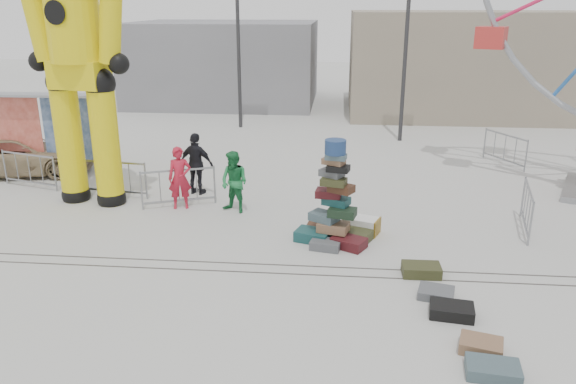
# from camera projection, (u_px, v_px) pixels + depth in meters

# --- Properties ---
(ground) EXTENTS (90.00, 90.00, 0.00)m
(ground) POSITION_uv_depth(u_px,v_px,m) (310.00, 289.00, 11.16)
(ground) COLOR #9E9E99
(ground) RESTS_ON ground
(track_line_near) EXTENTS (40.00, 0.04, 0.01)m
(track_line_near) POSITION_uv_depth(u_px,v_px,m) (312.00, 275.00, 11.72)
(track_line_near) COLOR #47443F
(track_line_near) RESTS_ON ground
(track_line_far) EXTENTS (40.00, 0.04, 0.01)m
(track_line_far) POSITION_uv_depth(u_px,v_px,m) (312.00, 266.00, 12.10)
(track_line_far) COLOR #47443F
(track_line_far) RESTS_ON ground
(building_right) EXTENTS (12.00, 8.00, 5.00)m
(building_right) POSITION_uv_depth(u_px,v_px,m) (469.00, 62.00, 28.61)
(building_right) COLOR gray
(building_right) RESTS_ON ground
(building_left) EXTENTS (10.00, 8.00, 4.40)m
(building_left) POSITION_uv_depth(u_px,v_px,m) (226.00, 62.00, 31.73)
(building_left) COLOR gray
(building_left) RESTS_ON ground
(lamp_post_right) EXTENTS (1.41, 0.25, 8.00)m
(lamp_post_right) POSITION_uv_depth(u_px,v_px,m) (409.00, 28.00, 21.71)
(lamp_post_right) COLOR #2D2D30
(lamp_post_right) RESTS_ON ground
(lamp_post_left) EXTENTS (1.41, 0.25, 8.00)m
(lamp_post_left) POSITION_uv_depth(u_px,v_px,m) (240.00, 25.00, 24.21)
(lamp_post_left) COLOR #2D2D30
(lamp_post_left) RESTS_ON ground
(suitcase_tower) EXTENTS (1.93, 1.59, 2.48)m
(suitcase_tower) POSITION_uv_depth(u_px,v_px,m) (334.00, 214.00, 13.18)
(suitcase_tower) COLOR #184849
(suitcase_tower) RESTS_ON ground
(crash_test_dummy) EXTENTS (3.13, 1.37, 7.84)m
(crash_test_dummy) POSITION_uv_depth(u_px,v_px,m) (77.00, 54.00, 14.73)
(crash_test_dummy) COLOR black
(crash_test_dummy) RESTS_ON ground
(banner_scaffold) EXTENTS (3.77, 0.69, 2.72)m
(banner_scaffold) POSITION_uv_depth(u_px,v_px,m) (40.00, 115.00, 17.58)
(banner_scaffold) COLOR gray
(banner_scaffold) RESTS_ON ground
(steamer_trunk) EXTENTS (0.96, 0.75, 0.39)m
(steamer_trunk) POSITION_uv_depth(u_px,v_px,m) (362.00, 225.00, 13.83)
(steamer_trunk) COLOR silver
(steamer_trunk) RESTS_ON ground
(row_case_0) EXTENTS (0.80, 0.52, 0.23)m
(row_case_0) POSITION_uv_depth(u_px,v_px,m) (421.00, 270.00, 11.69)
(row_case_0) COLOR #383A1D
(row_case_0) RESTS_ON ground
(row_case_1) EXTENTS (0.78, 0.68, 0.18)m
(row_case_1) POSITION_uv_depth(u_px,v_px,m) (436.00, 293.00, 10.82)
(row_case_1) COLOR #55585D
(row_case_1) RESTS_ON ground
(row_case_2) EXTENTS (0.85, 0.63, 0.23)m
(row_case_2) POSITION_uv_depth(u_px,v_px,m) (452.00, 311.00, 10.15)
(row_case_2) COLOR black
(row_case_2) RESTS_ON ground
(row_case_3) EXTENTS (0.78, 0.66, 0.21)m
(row_case_3) POSITION_uv_depth(u_px,v_px,m) (481.00, 346.00, 9.13)
(row_case_3) COLOR #866144
(row_case_3) RESTS_ON ground
(row_case_4) EXTENTS (0.86, 0.62, 0.21)m
(row_case_4) POSITION_uv_depth(u_px,v_px,m) (493.00, 370.00, 8.53)
(row_case_4) COLOR #445A62
(row_case_4) RESTS_ON ground
(barricade_dummy_a) EXTENTS (1.94, 0.67, 1.10)m
(barricade_dummy_a) POSITION_uv_depth(u_px,v_px,m) (29.00, 170.00, 17.10)
(barricade_dummy_a) COLOR gray
(barricade_dummy_a) RESTS_ON ground
(barricade_dummy_b) EXTENTS (2.00, 0.37, 1.10)m
(barricade_dummy_b) POSITION_uv_depth(u_px,v_px,m) (114.00, 179.00, 16.28)
(barricade_dummy_b) COLOR gray
(barricade_dummy_b) RESTS_ON ground
(barricade_dummy_c) EXTENTS (1.90, 0.82, 1.10)m
(barricade_dummy_c) POSITION_uv_depth(u_px,v_px,m) (179.00, 188.00, 15.50)
(barricade_dummy_c) COLOR gray
(barricade_dummy_c) RESTS_ON ground
(barricade_wheel_front) EXTENTS (0.50, 1.98, 1.10)m
(barricade_wheel_front) POSITION_uv_depth(u_px,v_px,m) (527.00, 209.00, 13.87)
(barricade_wheel_front) COLOR gray
(barricade_wheel_front) RESTS_ON ground
(barricade_wheel_back) EXTENTS (1.02, 1.82, 1.10)m
(barricade_wheel_back) POSITION_uv_depth(u_px,v_px,m) (505.00, 149.00, 19.57)
(barricade_wheel_back) COLOR gray
(barricade_wheel_back) RESTS_ON ground
(pedestrian_red) EXTENTS (0.71, 0.56, 1.72)m
(pedestrian_red) POSITION_uv_depth(u_px,v_px,m) (180.00, 178.00, 15.30)
(pedestrian_red) COLOR #AC182B
(pedestrian_red) RESTS_ON ground
(pedestrian_green) EXTENTS (1.02, 0.95, 1.68)m
(pedestrian_green) POSITION_uv_depth(u_px,v_px,m) (234.00, 182.00, 15.01)
(pedestrian_green) COLOR #1C7138
(pedestrian_green) RESTS_ON ground
(pedestrian_black) EXTENTS (1.16, 0.73, 1.84)m
(pedestrian_black) POSITION_uv_depth(u_px,v_px,m) (197.00, 164.00, 16.42)
(pedestrian_black) COLOR black
(pedestrian_black) RESTS_ON ground
(parked_suv) EXTENTS (4.91, 3.05, 1.27)m
(parked_suv) POSITION_uv_depth(u_px,v_px,m) (23.00, 155.00, 18.51)
(parked_suv) COLOR tan
(parked_suv) RESTS_ON ground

